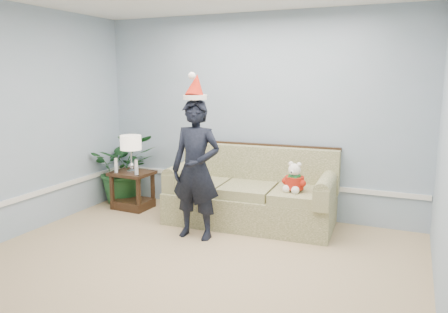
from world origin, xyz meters
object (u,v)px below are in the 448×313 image
man (196,170)px  houseplant (125,168)px  side_table (133,194)px  table_lamp (131,144)px  teddy_bear (294,181)px  sofa (251,196)px

man → houseplant: bearing=150.7°
side_table → houseplant: (-0.29, 0.22, 0.32)m
table_lamp → teddy_bear: size_ratio=1.44×
sofa → teddy_bear: size_ratio=5.89×
houseplant → man: bearing=-28.0°
houseplant → man: (1.65, -0.87, 0.29)m
table_lamp → man: man is taller
houseplant → table_lamp: bearing=-39.3°
teddy_bear → side_table: bearing=-171.7°
houseplant → man: size_ratio=0.65×
side_table → teddy_bear: teddy_bear is taller
man → teddy_bear: bearing=28.3°
teddy_bear → man: bearing=-140.3°
houseplant → teddy_bear: 2.68m
sofa → houseplant: size_ratio=2.05×
houseplant → man: 1.89m
table_lamp → teddy_bear: 2.38m
sofa → teddy_bear: bearing=-19.4°
houseplant → teddy_bear: (2.66, -0.30, 0.12)m
side_table → houseplant: bearing=142.1°
side_table → houseplant: 0.48m
side_table → teddy_bear: size_ratio=1.57×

